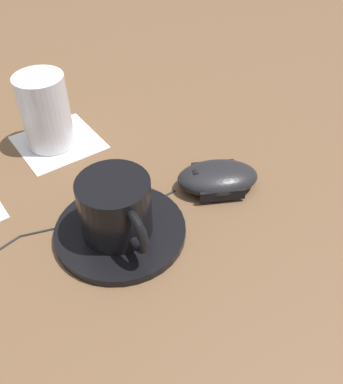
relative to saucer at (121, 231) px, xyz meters
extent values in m
plane|color=brown|center=(0.02, 0.09, -0.01)|extent=(3.00, 3.00, 0.00)
cylinder|color=black|center=(0.00, 0.00, 0.00)|extent=(0.16, 0.16, 0.01)
cylinder|color=black|center=(0.00, 0.00, 0.04)|extent=(0.08, 0.08, 0.07)
torus|color=black|center=(-0.02, -0.04, 0.05)|extent=(0.03, 0.05, 0.05)
ellipsoid|color=black|center=(0.14, -0.05, 0.01)|extent=(0.13, 0.13, 0.03)
cylinder|color=black|center=(0.12, -0.03, 0.02)|extent=(0.01, 0.01, 0.01)
cube|color=black|center=(0.12, -0.07, 0.01)|extent=(0.05, 0.05, 0.02)
cube|color=black|center=(0.17, -0.02, 0.01)|extent=(0.05, 0.05, 0.02)
cylinder|color=black|center=(0.08, 0.00, 0.00)|extent=(0.04, 0.01, 0.00)
cylinder|color=black|center=(0.05, 0.02, 0.00)|extent=(0.03, 0.03, 0.00)
cylinder|color=black|center=(0.01, 0.04, 0.00)|extent=(0.04, 0.02, 0.00)
cylinder|color=black|center=(-0.03, 0.06, 0.00)|extent=(0.04, 0.02, 0.00)
cylinder|color=black|center=(-0.06, 0.08, 0.00)|extent=(0.04, 0.03, 0.00)
cylinder|color=black|center=(-0.10, 0.10, 0.00)|extent=(0.04, 0.01, 0.00)
sphere|color=black|center=(0.10, -0.01, 0.00)|extent=(0.00, 0.00, 0.00)
sphere|color=black|center=(0.06, 0.00, 0.00)|extent=(0.00, 0.00, 0.00)
sphere|color=black|center=(0.03, 0.03, 0.00)|extent=(0.00, 0.00, 0.00)
sphere|color=black|center=(-0.01, 0.05, 0.00)|extent=(0.00, 0.00, 0.00)
sphere|color=black|center=(-0.04, 0.07, 0.00)|extent=(0.00, 0.00, 0.00)
sphere|color=black|center=(-0.08, 0.09, 0.00)|extent=(0.00, 0.00, 0.00)
cube|color=white|center=(0.08, 0.21, 0.00)|extent=(0.15, 0.15, 0.00)
cylinder|color=silver|center=(0.07, 0.21, 0.05)|extent=(0.07, 0.07, 0.11)
camera|label=1|loc=(-0.24, -0.26, 0.39)|focal=40.00mm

